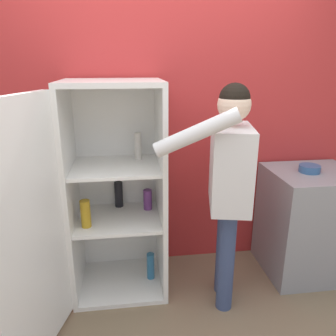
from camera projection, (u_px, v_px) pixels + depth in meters
wall_back at (158, 120)px, 2.66m from camera, size 7.00×0.06×2.55m
refrigerator at (101, 198)px, 2.33m from camera, size 0.93×1.26×1.61m
person at (229, 174)px, 2.20m from camera, size 0.71×0.60×1.60m
counter at (308, 222)px, 2.74m from camera, size 0.70×0.62×0.89m
bowl at (310, 169)px, 2.58m from camera, size 0.16×0.16×0.06m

